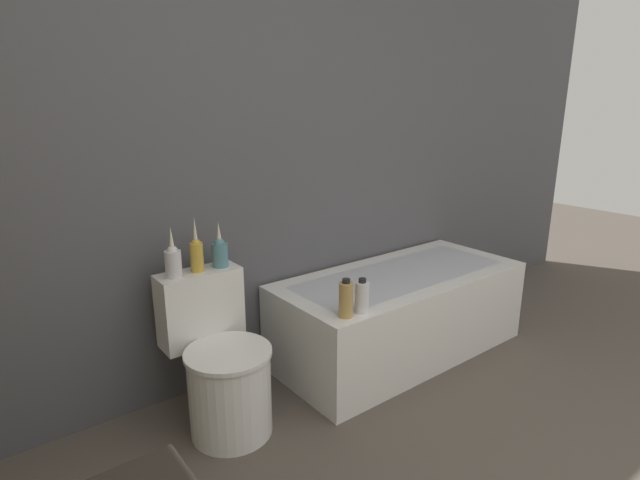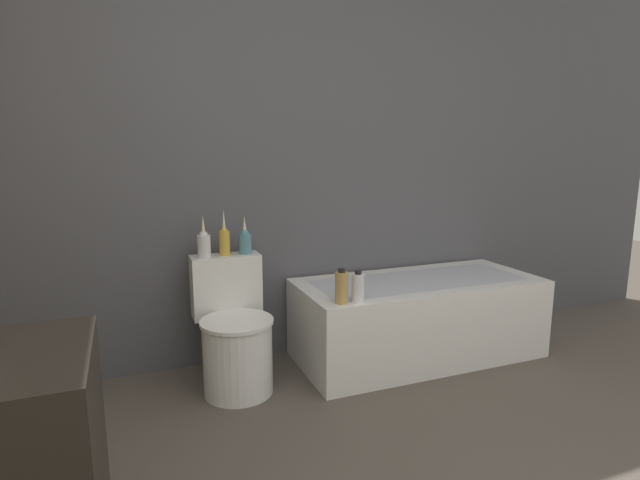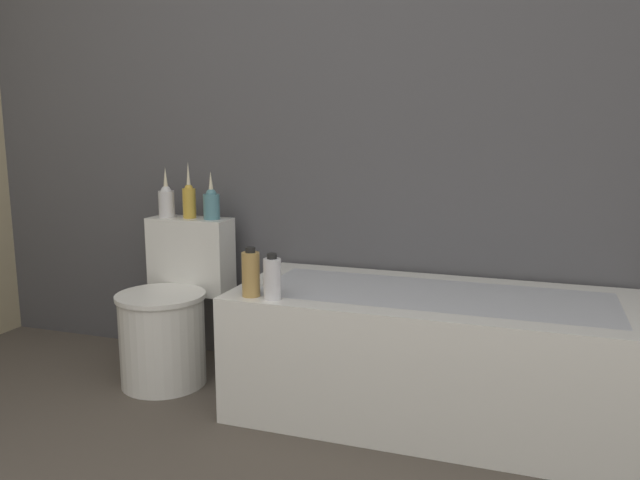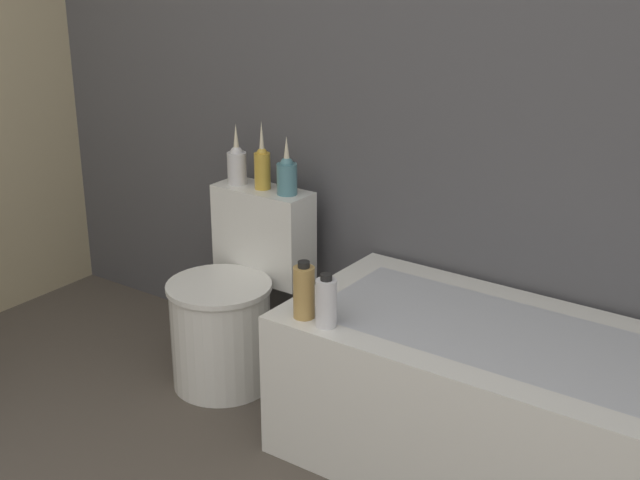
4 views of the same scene
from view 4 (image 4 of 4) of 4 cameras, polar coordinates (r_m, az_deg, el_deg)
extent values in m
cube|color=#4C4C51|center=(3.22, 3.89, 12.83)|extent=(6.40, 0.06, 2.60)
cube|color=white|center=(2.89, 12.86, -10.78)|extent=(1.55, 0.68, 0.50)
cube|color=#B7BCC6|center=(2.78, 13.26, -6.43)|extent=(1.35, 0.48, 0.01)
cylinder|color=white|center=(3.42, -6.35, -6.18)|extent=(0.38, 0.38, 0.40)
cylinder|color=white|center=(3.33, -6.49, -2.97)|extent=(0.40, 0.40, 0.02)
cube|color=white|center=(3.47, -3.63, 0.46)|extent=(0.40, 0.16, 0.36)
cylinder|color=silver|center=(3.46, -5.33, 4.59)|extent=(0.08, 0.08, 0.13)
sphere|color=silver|center=(3.45, -5.37, 5.59)|extent=(0.05, 0.05, 0.05)
cone|color=beige|center=(3.43, -5.40, 6.50)|extent=(0.03, 0.03, 0.11)
cylinder|color=gold|center=(3.40, -3.71, 4.43)|extent=(0.06, 0.06, 0.14)
sphere|color=gold|center=(3.38, -3.74, 5.57)|extent=(0.04, 0.04, 0.04)
cone|color=beige|center=(3.36, -3.76, 6.60)|extent=(0.02, 0.02, 0.13)
cylinder|color=teal|center=(3.33, -2.13, 3.92)|extent=(0.08, 0.08, 0.12)
sphere|color=teal|center=(3.31, -2.14, 4.89)|extent=(0.05, 0.05, 0.05)
cone|color=beige|center=(3.30, -2.16, 5.78)|extent=(0.03, 0.03, 0.11)
cylinder|color=tan|center=(2.82, -1.03, -3.37)|extent=(0.07, 0.07, 0.17)
cylinder|color=black|center=(2.78, -1.05, -1.58)|extent=(0.04, 0.04, 0.02)
cylinder|color=silver|center=(2.76, 0.40, -4.06)|extent=(0.07, 0.07, 0.16)
cylinder|color=black|center=(2.73, 0.40, -2.39)|extent=(0.04, 0.04, 0.02)
camera|label=1|loc=(3.00, -47.51, 9.69)|focal=28.00mm
camera|label=2|loc=(2.63, -59.82, 1.32)|focal=28.00mm
camera|label=3|loc=(0.79, -43.90, -35.53)|focal=35.00mm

